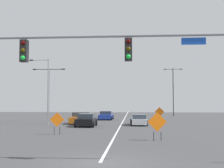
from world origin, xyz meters
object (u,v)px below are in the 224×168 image
at_px(car_black_mid, 86,120).
at_px(car_blue_distant, 106,116).
at_px(construction_sign_median_far, 157,123).
at_px(construction_sign_left_shoulder, 160,113).
at_px(street_lamp_near_left, 47,88).
at_px(car_orange_far, 80,118).
at_px(street_lamp_far_right, 49,89).
at_px(car_silver_passing, 139,120).
at_px(construction_sign_median_near, 57,121).
at_px(traffic_signal_assembly, 30,59).
at_px(street_lamp_mid_left, 173,88).

distance_m(car_black_mid, car_blue_distant, 12.79).
height_order(construction_sign_median_far, construction_sign_left_shoulder, construction_sign_left_shoulder).
xyz_separation_m(street_lamp_near_left, construction_sign_median_far, (12.25, -13.95, -3.22)).
xyz_separation_m(car_black_mid, car_blue_distant, (1.04, 12.75, -0.06)).
bearing_deg(car_orange_far, street_lamp_near_left, -152.21).
bearing_deg(car_orange_far, street_lamp_far_right, 157.37).
relative_size(car_black_mid, car_silver_passing, 0.90).
bearing_deg(construction_sign_median_far, street_lamp_near_left, 131.30).
xyz_separation_m(construction_sign_left_shoulder, car_blue_distant, (-7.76, 5.70, -0.70)).
bearing_deg(car_orange_far, construction_sign_left_shoulder, 15.88).
relative_size(construction_sign_median_near, car_blue_distant, 0.46).
distance_m(construction_sign_median_far, car_black_mid, 13.75).
bearing_deg(street_lamp_near_left, car_black_mid, -22.08).
height_order(car_blue_distant, car_orange_far, car_orange_far).
bearing_deg(traffic_signal_assembly, car_blue_distant, 89.00).
xyz_separation_m(street_lamp_mid_left, construction_sign_median_far, (-6.06, -37.30, -4.18)).
bearing_deg(traffic_signal_assembly, car_orange_far, 94.56).
bearing_deg(construction_sign_median_near, car_black_mid, 82.42).
bearing_deg(car_black_mid, traffic_signal_assembly, -88.63).
bearing_deg(street_lamp_far_right, car_blue_distant, 42.75).
bearing_deg(car_orange_far, car_blue_distant, 73.99).
height_order(construction_sign_left_shoulder, car_silver_passing, construction_sign_left_shoulder).
distance_m(street_lamp_mid_left, construction_sign_left_shoulder, 19.36).
bearing_deg(construction_sign_median_near, construction_sign_median_far, -22.26).
height_order(construction_sign_median_near, car_silver_passing, construction_sign_median_near).
xyz_separation_m(street_lamp_far_right, construction_sign_left_shoulder, (14.95, 0.94, -3.15)).
distance_m(construction_sign_median_near, car_silver_passing, 12.91).
distance_m(street_lamp_mid_left, car_silver_passing, 24.71).
relative_size(street_lamp_far_right, street_lamp_mid_left, 0.79).
xyz_separation_m(street_lamp_near_left, car_blue_distant, (6.28, 10.62, -3.87)).
relative_size(construction_sign_median_near, construction_sign_left_shoulder, 0.91).
distance_m(street_lamp_far_right, street_lamp_near_left, 4.08).
bearing_deg(street_lamp_far_right, construction_sign_median_far, -53.72).
bearing_deg(street_lamp_near_left, street_lamp_far_right, 102.80).
relative_size(street_lamp_near_left, car_orange_far, 1.82).
bearing_deg(street_lamp_far_right, car_black_mid, -44.79).
bearing_deg(street_lamp_near_left, car_blue_distant, 59.39).
distance_m(street_lamp_far_right, car_black_mid, 9.46).
bearing_deg(street_lamp_near_left, car_orange_far, 27.79).
bearing_deg(construction_sign_left_shoulder, car_silver_passing, -121.27).
xyz_separation_m(traffic_signal_assembly, construction_sign_left_shoulder, (8.33, 26.77, -3.48)).
height_order(street_lamp_mid_left, car_blue_distant, street_lamp_mid_left).
relative_size(traffic_signal_assembly, car_silver_passing, 3.46).
xyz_separation_m(traffic_signal_assembly, car_black_mid, (-0.47, 19.72, -4.12)).
relative_size(street_lamp_mid_left, construction_sign_left_shoulder, 4.54).
distance_m(construction_sign_median_far, car_blue_distant, 25.29).
relative_size(street_lamp_mid_left, construction_sign_median_far, 4.58).
xyz_separation_m(construction_sign_median_near, car_black_mid, (1.13, 8.49, -0.49)).
relative_size(construction_sign_median_far, car_black_mid, 0.53).
height_order(traffic_signal_assembly, street_lamp_far_right, street_lamp_far_right).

